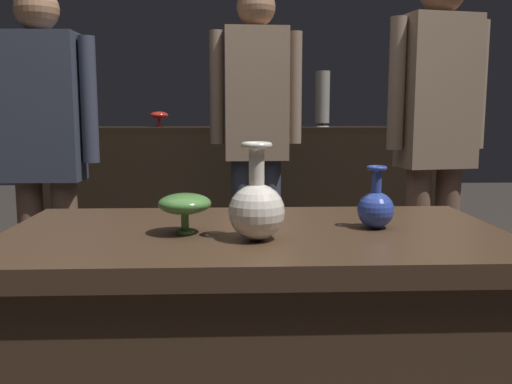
{
  "coord_description": "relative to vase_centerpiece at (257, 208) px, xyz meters",
  "views": [
    {
      "loc": [
        -0.05,
        -1.3,
        1.08
      ],
      "look_at": [
        0.0,
        -0.05,
        0.9
      ],
      "focal_mm": 38.69,
      "sensor_mm": 36.0,
      "label": 1
    }
  ],
  "objects": [
    {
      "name": "vase_centerpiece",
      "position": [
        0.0,
        0.0,
        0.0
      ],
      "size": [
        0.13,
        0.13,
        0.22
      ],
      "color": "silver",
      "rests_on": "display_plinth"
    },
    {
      "name": "shelf_vase_right",
      "position": [
        0.52,
        2.33,
        0.29
      ],
      "size": [
        0.1,
        0.1,
        0.35
      ],
      "color": "gray",
      "rests_on": "back_display_shelf"
    },
    {
      "name": "vase_left_accent",
      "position": [
        0.29,
        0.11,
        -0.02
      ],
      "size": [
        0.09,
        0.09,
        0.15
      ],
      "color": "#2D429E",
      "rests_on": "display_plinth"
    },
    {
      "name": "display_plinth",
      "position": [
        -0.0,
        0.1,
        -0.47
      ],
      "size": [
        1.2,
        0.64,
        0.8
      ],
      "color": "#422D1E",
      "rests_on": "ground_plane"
    },
    {
      "name": "visitor_center_back",
      "position": [
        0.07,
        1.65,
        0.13
      ],
      "size": [
        0.47,
        0.2,
        1.7
      ],
      "rotation": [
        0.0,
        0.0,
        3.19
      ],
      "color": "#333847",
      "rests_on": "ground_plane"
    },
    {
      "name": "vase_tall_behind",
      "position": [
        -0.17,
        0.07,
        -0.0
      ],
      "size": [
        0.12,
        0.12,
        0.1
      ],
      "color": "#477A38",
      "rests_on": "display_plinth"
    },
    {
      "name": "visitor_near_left",
      "position": [
        -0.86,
        1.2,
        0.07
      ],
      "size": [
        0.47,
        0.19,
        1.6
      ],
      "rotation": [
        0.0,
        0.0,
        3.12
      ],
      "color": "brown",
      "rests_on": "ground_plane"
    },
    {
      "name": "shelf_vase_left",
      "position": [
        -0.52,
        2.36,
        0.19
      ],
      "size": [
        0.12,
        0.12,
        0.1
      ],
      "color": "red",
      "rests_on": "back_display_shelf"
    },
    {
      "name": "shelf_vase_center",
      "position": [
        -0.0,
        2.24,
        0.25
      ],
      "size": [
        0.1,
        0.1,
        0.28
      ],
      "color": "gray",
      "rests_on": "back_display_shelf"
    },
    {
      "name": "back_display_shelf",
      "position": [
        -0.0,
        2.3,
        -0.38
      ],
      "size": [
        2.6,
        0.4,
        0.99
      ],
      "color": "black",
      "rests_on": "ground_plane"
    },
    {
      "name": "shelf_vase_far_right",
      "position": [
        1.04,
        2.25,
        0.21
      ],
      "size": [
        0.17,
        0.17,
        0.13
      ],
      "color": "#E55B1E",
      "rests_on": "back_display_shelf"
    },
    {
      "name": "shelf_vase_far_left",
      "position": [
        -1.04,
        2.25,
        0.16
      ],
      "size": [
        0.07,
        0.07,
        0.14
      ],
      "color": "gray",
      "rests_on": "back_display_shelf"
    },
    {
      "name": "visitor_near_right",
      "position": [
        0.85,
        1.23,
        0.13
      ],
      "size": [
        0.46,
        0.24,
        1.69
      ],
      "rotation": [
        0.0,
        0.0,
        3.33
      ],
      "color": "brown",
      "rests_on": "ground_plane"
    }
  ]
}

